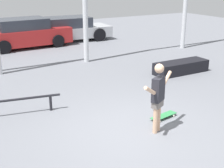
{
  "coord_description": "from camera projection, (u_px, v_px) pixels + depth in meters",
  "views": [
    {
      "loc": [
        -3.58,
        -5.1,
        3.26
      ],
      "look_at": [
        0.16,
        1.33,
        0.7
      ],
      "focal_mm": 50.0,
      "sensor_mm": 36.0,
      "label": 1
    }
  ],
  "objects": [
    {
      "name": "ground_plane",
      "position": [
        136.0,
        132.0,
        6.93
      ],
      "size": [
        36.0,
        36.0,
        0.0
      ],
      "primitive_type": "plane",
      "color": "slate"
    },
    {
      "name": "skateboarder",
      "position": [
        158.0,
        94.0,
        6.67
      ],
      "size": [
        1.19,
        0.68,
        1.56
      ],
      "rotation": [
        0.0,
        0.0,
        0.49
      ],
      "color": "#DBAD89",
      "rests_on": "ground_plane"
    },
    {
      "name": "skateboard",
      "position": [
        164.0,
        116.0,
        7.58
      ],
      "size": [
        0.77,
        0.33,
        0.08
      ],
      "rotation": [
        0.0,
        0.0,
        0.16
      ],
      "color": "#338C4C",
      "rests_on": "ground_plane"
    },
    {
      "name": "grind_box",
      "position": [
        181.0,
        67.0,
        11.13
      ],
      "size": [
        2.07,
        0.7,
        0.42
      ],
      "primitive_type": "cube",
      "rotation": [
        0.0,
        0.0,
        -0.01
      ],
      "color": "black",
      "rests_on": "ground_plane"
    },
    {
      "name": "grind_rail",
      "position": [
        4.0,
        103.0,
        7.59
      ],
      "size": [
        2.72,
        0.58,
        0.44
      ],
      "rotation": [
        0.0,
        0.0,
        -0.19
      ],
      "color": "black",
      "rests_on": "ground_plane"
    },
    {
      "name": "parked_car_red",
      "position": [
        25.0,
        33.0,
        15.06
      ],
      "size": [
        4.25,
        2.0,
        1.4
      ],
      "rotation": [
        0.0,
        0.0,
        0.05
      ],
      "color": "red",
      "rests_on": "ground_plane"
    },
    {
      "name": "parked_car_silver",
      "position": [
        70.0,
        29.0,
        16.68
      ],
      "size": [
        4.28,
        2.09,
        1.26
      ],
      "rotation": [
        0.0,
        0.0,
        -0.06
      ],
      "color": "#B7BABF",
      "rests_on": "ground_plane"
    }
  ]
}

